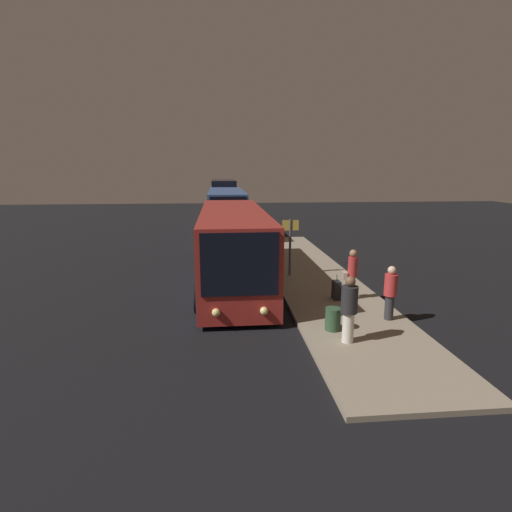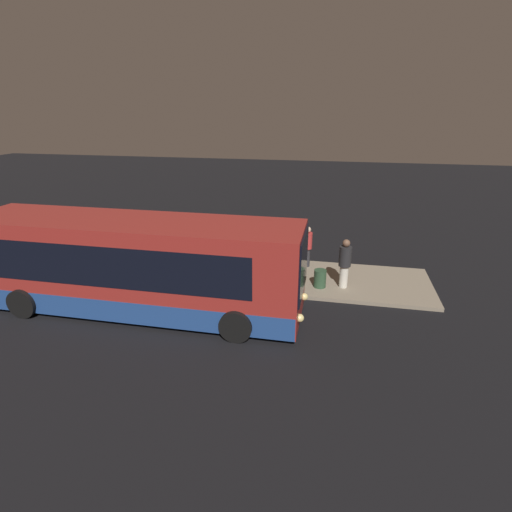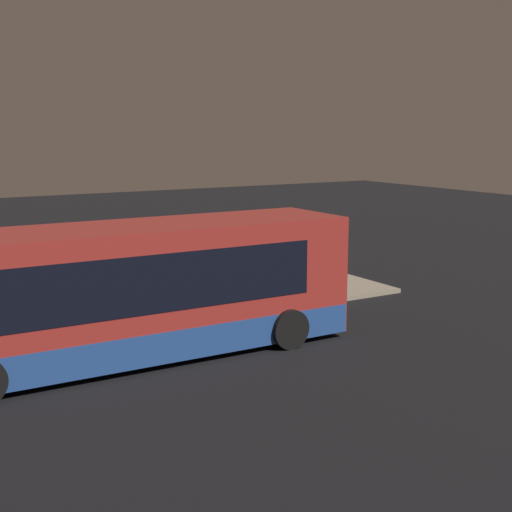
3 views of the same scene
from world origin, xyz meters
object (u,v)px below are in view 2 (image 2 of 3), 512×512
(bus_lead, at_px, (134,266))
(trash_bin, at_px, (320,278))
(passenger_with_bags, at_px, (345,262))
(suitcase, at_px, (252,264))
(passenger_waiting, at_px, (256,244))
(passenger_boarding, at_px, (307,245))
(sign_post, at_px, (158,237))

(bus_lead, height_order, trash_bin, bus_lead)
(passenger_with_bags, bearing_deg, suitcase, -53.71)
(passenger_waiting, relative_size, suitcase, 1.99)
(passenger_with_bags, relative_size, suitcase, 2.02)
(passenger_boarding, height_order, trash_bin, passenger_boarding)
(bus_lead, height_order, passenger_with_bags, bus_lead)
(suitcase, distance_m, sign_post, 3.74)
(bus_lead, xyz_separation_m, passenger_waiting, (3.13, 4.03, -0.38))
(suitcase, height_order, trash_bin, suitcase)
(suitcase, bearing_deg, passenger_boarding, 26.91)
(passenger_boarding, distance_m, passenger_with_bags, 2.32)
(passenger_waiting, relative_size, trash_bin, 2.74)
(passenger_waiting, distance_m, trash_bin, 3.09)
(bus_lead, xyz_separation_m, passenger_with_bags, (6.62, 2.78, -0.40))
(bus_lead, xyz_separation_m, sign_post, (-0.29, 2.45, 0.17))
(passenger_with_bags, relative_size, trash_bin, 2.77)
(passenger_with_bags, xyz_separation_m, suitcase, (-3.54, 0.73, -0.64))
(passenger_waiting, distance_m, suitcase, 0.83)
(bus_lead, distance_m, sign_post, 2.47)
(passenger_with_bags, height_order, trash_bin, passenger_with_bags)
(bus_lead, xyz_separation_m, trash_bin, (5.79, 2.62, -1.04))
(trash_bin, bearing_deg, sign_post, -178.45)
(passenger_with_bags, distance_m, suitcase, 3.67)
(passenger_boarding, relative_size, passenger_waiting, 0.94)
(passenger_waiting, bearing_deg, trash_bin, 157.07)
(bus_lead, xyz_separation_m, passenger_boarding, (5.13, 4.56, -0.47))
(passenger_waiting, height_order, passenger_with_bags, passenger_with_bags)
(passenger_boarding, relative_size, suitcase, 1.87)
(suitcase, bearing_deg, bus_lead, -131.19)
(sign_post, distance_m, trash_bin, 6.20)
(sign_post, bearing_deg, passenger_waiting, 24.82)
(passenger_boarding, xyz_separation_m, trash_bin, (0.66, -1.94, -0.57))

